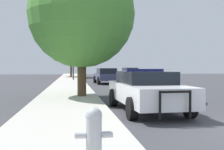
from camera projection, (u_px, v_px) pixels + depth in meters
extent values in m
cube|color=#BCB7AD|center=(62.00, 136.00, 6.16)|extent=(3.00, 110.00, 0.13)
cube|color=white|center=(147.00, 93.00, 9.97)|extent=(2.07, 4.89, 0.64)
cube|color=black|center=(145.00, 77.00, 10.19)|extent=(1.72, 2.57, 0.43)
cylinder|color=black|center=(190.00, 107.00, 8.68)|extent=(0.27, 0.70, 0.69)
cylinder|color=black|center=(132.00, 108.00, 8.35)|extent=(0.27, 0.70, 0.69)
cylinder|color=black|center=(157.00, 97.00, 11.62)|extent=(0.27, 0.70, 0.69)
cylinder|color=black|center=(113.00, 98.00, 11.29)|extent=(0.27, 0.70, 0.69)
cylinder|color=black|center=(190.00, 104.00, 7.56)|extent=(0.07, 0.07, 0.77)
cylinder|color=black|center=(160.00, 105.00, 7.41)|extent=(0.07, 0.07, 0.77)
cylinder|color=black|center=(175.00, 92.00, 7.47)|extent=(0.90, 0.10, 0.07)
cube|color=navy|center=(145.00, 70.00, 10.19)|extent=(1.37, 0.25, 0.09)
cube|color=navy|center=(172.00, 91.00, 10.14)|extent=(0.14, 3.47, 0.18)
cylinder|color=#B7BCC1|center=(94.00, 139.00, 4.32)|extent=(0.24, 0.24, 0.67)
sphere|color=#B7BCC1|center=(94.00, 115.00, 4.31)|extent=(0.26, 0.26, 0.26)
cylinder|color=#B7BCC1|center=(80.00, 135.00, 4.29)|extent=(0.17, 0.10, 0.10)
cylinder|color=#B7BCC1|center=(107.00, 135.00, 4.35)|extent=(0.17, 0.10, 0.10)
cylinder|color=#424247|center=(73.00, 56.00, 31.80)|extent=(0.16, 0.16, 5.41)
cylinder|color=#424247|center=(87.00, 33.00, 31.96)|extent=(3.24, 0.11, 0.11)
cube|color=black|center=(102.00, 38.00, 32.20)|extent=(0.30, 0.24, 0.90)
sphere|color=red|center=(102.00, 35.00, 32.06)|extent=(0.20, 0.20, 0.20)
sphere|color=orange|center=(102.00, 38.00, 32.07)|extent=(0.20, 0.20, 0.20)
sphere|color=green|center=(102.00, 40.00, 32.08)|extent=(0.20, 0.20, 0.20)
cube|color=silver|center=(130.00, 74.00, 34.86)|extent=(1.95, 4.58, 0.63)
cube|color=black|center=(130.00, 70.00, 35.07)|extent=(1.61, 2.40, 0.52)
cylinder|color=black|center=(140.00, 77.00, 33.65)|extent=(0.27, 0.67, 0.66)
cylinder|color=black|center=(126.00, 77.00, 33.34)|extent=(0.27, 0.67, 0.66)
cylinder|color=black|center=(134.00, 77.00, 36.40)|extent=(0.27, 0.67, 0.66)
cylinder|color=black|center=(121.00, 77.00, 36.09)|extent=(0.27, 0.67, 0.66)
cube|color=#333856|center=(106.00, 77.00, 26.37)|extent=(2.02, 4.38, 0.60)
cube|color=black|center=(106.00, 71.00, 26.14)|extent=(1.67, 2.31, 0.50)
cylinder|color=black|center=(95.00, 79.00, 27.52)|extent=(0.27, 0.73, 0.72)
cylinder|color=black|center=(113.00, 79.00, 27.85)|extent=(0.27, 0.73, 0.72)
cylinder|color=black|center=(99.00, 81.00, 24.90)|extent=(0.27, 0.73, 0.72)
cylinder|color=black|center=(118.00, 80.00, 25.23)|extent=(0.27, 0.73, 0.72)
cylinder|color=brown|center=(71.00, 67.00, 41.63)|extent=(0.31, 0.31, 3.01)
sphere|color=#B77F28|center=(71.00, 45.00, 41.53)|extent=(6.28, 6.28, 6.28)
cylinder|color=#4C3823|center=(82.00, 70.00, 13.99)|extent=(0.44, 0.44, 2.61)
sphere|color=#4C8E38|center=(82.00, 14.00, 13.91)|extent=(5.28, 5.28, 5.28)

